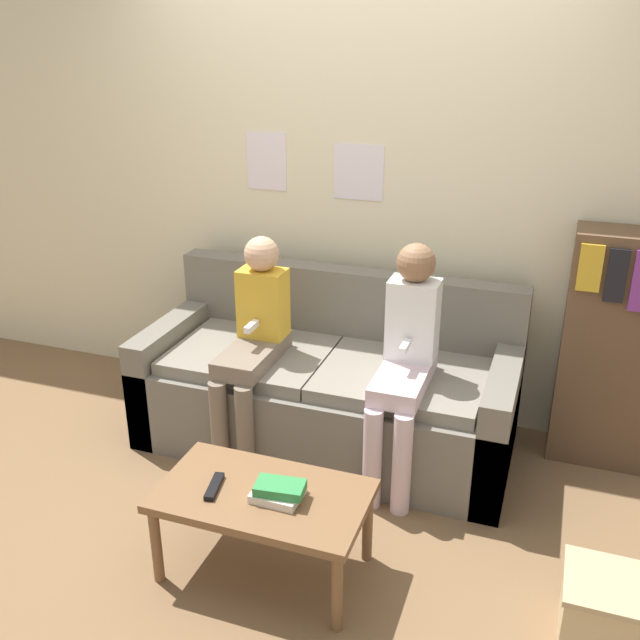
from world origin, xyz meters
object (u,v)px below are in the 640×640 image
Objects in this scene: person_left at (253,337)px; storage_box at (621,615)px; bookshelf at (615,350)px; tv_remote at (214,487)px; person_right at (406,355)px; coffee_table at (263,502)px; couch at (329,390)px.

storage_box is at bearing -23.36° from person_left.
bookshelf is at bearing 16.80° from person_left.
tv_remote is at bearing -175.72° from storage_box.
bookshelf is at bearing 31.69° from tv_remote.
person_right reaches higher than tv_remote.
person_left is 6.53× the size of tv_remote.
person_right is (0.79, 0.01, 0.02)m from person_left.
couch is at bearing 94.33° from coffee_table.
person_left is at bearing 92.58° from tv_remote.
coffee_table is 0.69× the size of bookshelf.
bookshelf is (1.40, 0.33, 0.32)m from couch.
person_right is at bearing -151.33° from bookshelf.
storage_box is (1.38, 0.07, -0.20)m from coffee_table.
coffee_table is at bearing -133.78° from bookshelf.
person_left is at bearing 156.64° from storage_box.
couch is at bearing 156.96° from person_right.
tv_remote is 0.14× the size of bookshelf.
tv_remote is 1.60m from storage_box.
tv_remote is (-0.56, -0.90, -0.27)m from person_right.
couch is 1.10m from tv_remote.
bookshelf is at bearing 92.88° from storage_box.
bookshelf reaches higher than couch.
person_right is at bearing 0.48° from person_left.
coffee_table is 1.00m from person_left.
storage_box is (1.80, -0.78, -0.51)m from person_left.
coffee_table is 4.87× the size of tv_remote.
person_left is 2.63× the size of storage_box.
coffee_table is 1.40m from storage_box.
person_left is 0.79m from person_right.
person_right reaches higher than couch.
person_left reaches higher than tv_remote.
coffee_table is 0.99m from person_right.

